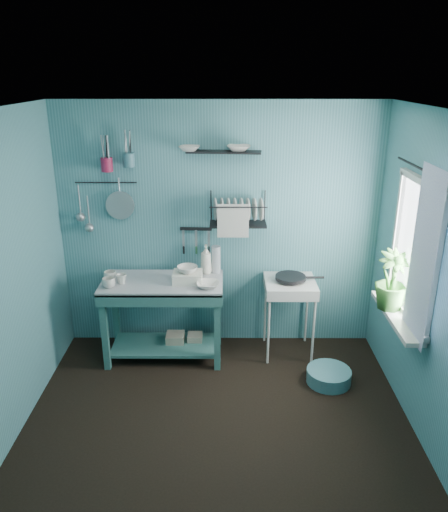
{
  "coord_description": "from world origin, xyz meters",
  "views": [
    {
      "loc": [
        0.07,
        -3.3,
        2.75
      ],
      "look_at": [
        0.05,
        0.85,
        1.2
      ],
      "focal_mm": 35.0,
      "sensor_mm": 36.0,
      "label": 1
    }
  ],
  "objects_px": {
    "dish_rack": "(238,209)",
    "floor_basin": "(329,376)",
    "wash_tub": "(188,277)",
    "hotplate_stand": "(288,317)",
    "storage_tin_small": "(195,343)",
    "soap_bottle": "(206,259)",
    "mug_right": "(110,276)",
    "water_bottle": "(216,259)",
    "utensil_cup_magenta": "(107,165)",
    "colander": "(120,205)",
    "storage_tin_large": "(175,343)",
    "mug_left": "(109,283)",
    "frying_pan": "(290,277)",
    "potted_plant": "(392,280)",
    "utensil_cup_teal": "(129,160)",
    "mug_mid": "(121,279)",
    "work_counter": "(164,319)"
  },
  "relations": [
    {
      "from": "work_counter",
      "to": "utensil_cup_magenta",
      "type": "relative_size",
      "value": 9.03
    },
    {
      "from": "mug_right",
      "to": "hotplate_stand",
      "type": "xyz_separation_m",
      "value": [
        1.76,
        0.08,
        -0.48
      ]
    },
    {
      "from": "hotplate_stand",
      "to": "potted_plant",
      "type": "distance_m",
      "value": 1.22
    },
    {
      "from": "hotplate_stand",
      "to": "utensil_cup_teal",
      "type": "relative_size",
      "value": 6.14
    },
    {
      "from": "utensil_cup_magenta",
      "to": "dish_rack",
      "type": "bearing_deg",
      "value": -2.3
    },
    {
      "from": "colander",
      "to": "storage_tin_large",
      "type": "bearing_deg",
      "value": -26.34
    },
    {
      "from": "soap_bottle",
      "to": "storage_tin_large",
      "type": "height_order",
      "value": "soap_bottle"
    },
    {
      "from": "soap_bottle",
      "to": "utensil_cup_magenta",
      "type": "distance_m",
      "value": 1.32
    },
    {
      "from": "soap_bottle",
      "to": "mug_left",
      "type": "bearing_deg",
      "value": -158.2
    },
    {
      "from": "water_bottle",
      "to": "frying_pan",
      "type": "bearing_deg",
      "value": -10.54
    },
    {
      "from": "soap_bottle",
      "to": "floor_basin",
      "type": "height_order",
      "value": "soap_bottle"
    },
    {
      "from": "storage_tin_small",
      "to": "floor_basin",
      "type": "bearing_deg",
      "value": -22.94
    },
    {
      "from": "mug_mid",
      "to": "mug_right",
      "type": "bearing_deg",
      "value": 153.43
    },
    {
      "from": "soap_bottle",
      "to": "colander",
      "type": "distance_m",
      "value": 1.0
    },
    {
      "from": "utensil_cup_teal",
      "to": "utensil_cup_magenta",
      "type": "bearing_deg",
      "value": 180.0
    },
    {
      "from": "storage_tin_small",
      "to": "mug_mid",
      "type": "bearing_deg",
      "value": -168.37
    },
    {
      "from": "dish_rack",
      "to": "colander",
      "type": "distance_m",
      "value": 1.16
    },
    {
      "from": "work_counter",
      "to": "colander",
      "type": "relative_size",
      "value": 4.19
    },
    {
      "from": "mug_right",
      "to": "wash_tub",
      "type": "xyz_separation_m",
      "value": [
        0.75,
        -0.02,
        0.0
      ]
    },
    {
      "from": "mug_right",
      "to": "mug_left",
      "type": "bearing_deg",
      "value": -82.87
    },
    {
      "from": "frying_pan",
      "to": "mug_left",
      "type": "bearing_deg",
      "value": -172.02
    },
    {
      "from": "utensil_cup_teal",
      "to": "colander",
      "type": "xyz_separation_m",
      "value": [
        -0.12,
        0.03,
        -0.45
      ]
    },
    {
      "from": "work_counter",
      "to": "wash_tub",
      "type": "relative_size",
      "value": 4.19
    },
    {
      "from": "water_bottle",
      "to": "storage_tin_small",
      "type": "relative_size",
      "value": 1.4
    },
    {
      "from": "mug_right",
      "to": "soap_bottle",
      "type": "xyz_separation_m",
      "value": [
        0.92,
        0.2,
        0.1
      ]
    },
    {
      "from": "hotplate_stand",
      "to": "dish_rack",
      "type": "height_order",
      "value": "dish_rack"
    },
    {
      "from": "soap_bottle",
      "to": "utensil_cup_teal",
      "type": "distance_m",
      "value": 1.21
    },
    {
      "from": "soap_bottle",
      "to": "colander",
      "type": "height_order",
      "value": "colander"
    },
    {
      "from": "mug_mid",
      "to": "utensil_cup_magenta",
      "type": "xyz_separation_m",
      "value": [
        -0.13,
        0.34,
        1.03
      ]
    },
    {
      "from": "water_bottle",
      "to": "utensil_cup_magenta",
      "type": "height_order",
      "value": "utensil_cup_magenta"
    },
    {
      "from": "work_counter",
      "to": "mug_mid",
      "type": "bearing_deg",
      "value": -161.86
    },
    {
      "from": "wash_tub",
      "to": "hotplate_stand",
      "type": "height_order",
      "value": "wash_tub"
    },
    {
      "from": "wash_tub",
      "to": "work_counter",
      "type": "bearing_deg",
      "value": 175.43
    },
    {
      "from": "mug_right",
      "to": "soap_bottle",
      "type": "distance_m",
      "value": 0.95
    },
    {
      "from": "water_bottle",
      "to": "floor_basin",
      "type": "xyz_separation_m",
      "value": [
        1.06,
        -0.68,
        -0.91
      ]
    },
    {
      "from": "frying_pan",
      "to": "utensil_cup_magenta",
      "type": "bearing_deg",
      "value": 173.72
    },
    {
      "from": "mug_left",
      "to": "water_bottle",
      "type": "bearing_deg",
      "value": 20.81
    },
    {
      "from": "storage_tin_small",
      "to": "soap_bottle",
      "type": "bearing_deg",
      "value": 45.0
    },
    {
      "from": "storage_tin_small",
      "to": "dish_rack",
      "type": "bearing_deg",
      "value": 18.69
    },
    {
      "from": "dish_rack",
      "to": "floor_basin",
      "type": "height_order",
      "value": "dish_rack"
    },
    {
      "from": "hotplate_stand",
      "to": "colander",
      "type": "xyz_separation_m",
      "value": [
        -1.68,
        0.22,
        1.11
      ]
    },
    {
      "from": "colander",
      "to": "storage_tin_large",
      "type": "distance_m",
      "value": 1.51
    },
    {
      "from": "storage_tin_large",
      "to": "storage_tin_small",
      "type": "relative_size",
      "value": 1.1
    },
    {
      "from": "wash_tub",
      "to": "floor_basin",
      "type": "xyz_separation_m",
      "value": [
        1.33,
        -0.44,
        -0.82
      ]
    },
    {
      "from": "dish_rack",
      "to": "storage_tin_small",
      "type": "distance_m",
      "value": 1.46
    },
    {
      "from": "frying_pan",
      "to": "dish_rack",
      "type": "height_order",
      "value": "dish_rack"
    },
    {
      "from": "mug_right",
      "to": "utensil_cup_magenta",
      "type": "relative_size",
      "value": 0.95
    },
    {
      "from": "hotplate_stand",
      "to": "colander",
      "type": "bearing_deg",
      "value": 177.75
    },
    {
      "from": "frying_pan",
      "to": "dish_rack",
      "type": "distance_m",
      "value": 0.85
    },
    {
      "from": "work_counter",
      "to": "storage_tin_large",
      "type": "bearing_deg",
      "value": 35.73
    }
  ]
}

